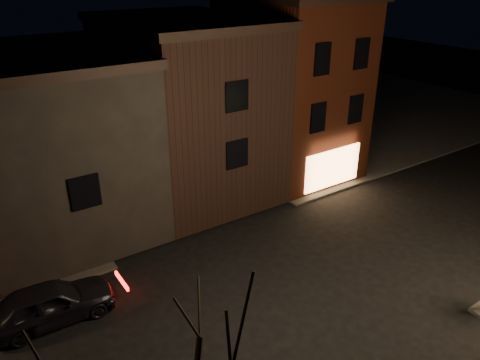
# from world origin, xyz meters

# --- Properties ---
(ground) EXTENTS (120.00, 120.00, 0.00)m
(ground) POSITION_xyz_m (0.00, 0.00, 0.00)
(ground) COLOR black
(ground) RESTS_ON ground
(sidewalk_far_right) EXTENTS (30.00, 30.00, 0.12)m
(sidewalk_far_right) POSITION_xyz_m (20.00, 20.00, 0.06)
(sidewalk_far_right) COLOR #2D2B28
(sidewalk_far_right) RESTS_ON ground
(corner_building) EXTENTS (6.50, 8.50, 10.50)m
(corner_building) POSITION_xyz_m (8.00, 9.47, 5.40)
(corner_building) COLOR #3F160B
(corner_building) RESTS_ON ground
(row_building_a) EXTENTS (7.30, 10.30, 9.40)m
(row_building_a) POSITION_xyz_m (1.50, 10.50, 4.83)
(row_building_a) COLOR black
(row_building_a) RESTS_ON ground
(row_building_b) EXTENTS (7.80, 10.30, 8.40)m
(row_building_b) POSITION_xyz_m (-5.75, 10.50, 4.33)
(row_building_b) COLOR black
(row_building_b) RESTS_ON ground
(parked_car_a) EXTENTS (4.60, 2.00, 1.55)m
(parked_car_a) POSITION_xyz_m (-8.11, 3.32, 0.77)
(parked_car_a) COLOR black
(parked_car_a) RESTS_ON ground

